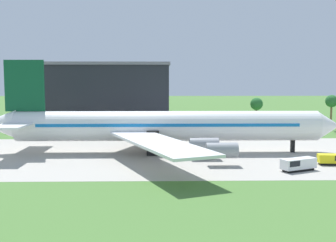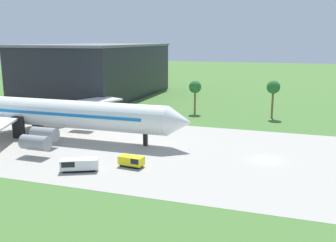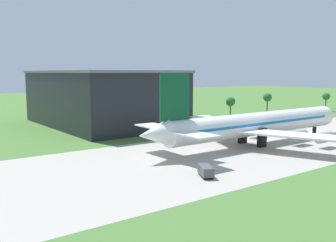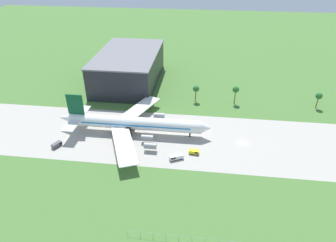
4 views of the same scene
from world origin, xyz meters
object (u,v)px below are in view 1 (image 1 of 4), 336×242
at_px(jet_airliner, 161,126).
at_px(catering_van, 332,159).
at_px(terminal_building, 114,94).
at_px(baggage_tug, 297,164).

relative_size(jet_airliner, catering_van, 16.54).
xyz_separation_m(catering_van, terminal_building, (-45.26, 71.43, 8.75)).
height_order(baggage_tug, terminal_building, terminal_building).
distance_m(jet_airliner, catering_van, 32.46).
bearing_deg(jet_airliner, catering_van, -23.57).
bearing_deg(baggage_tug, jet_airliner, 141.14).
bearing_deg(catering_van, baggage_tug, -147.68).
height_order(baggage_tug, catering_van, baggage_tug).
relative_size(jet_airliner, baggage_tug, 11.44).
distance_m(jet_airliner, terminal_building, 60.82).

